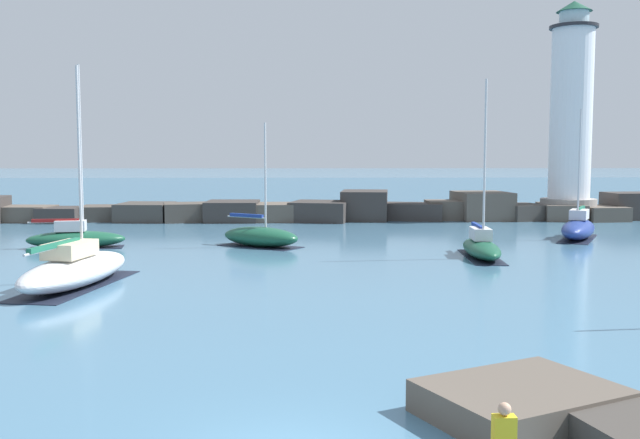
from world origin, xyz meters
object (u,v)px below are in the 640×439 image
lighthouse (571,123)px  sailboat_moored_1 (75,269)px  sailboat_moored_0 (75,237)px  sailboat_moored_5 (260,236)px  sailboat_moored_4 (578,228)px  sailboat_moored_2 (481,246)px

lighthouse → sailboat_moored_1: bearing=-136.9°
sailboat_moored_0 → sailboat_moored_1: bearing=-72.9°
sailboat_moored_0 → sailboat_moored_5: sailboat_moored_0 is taller
sailboat_moored_0 → sailboat_moored_4: (31.84, 3.65, 0.09)m
sailboat_moored_4 → sailboat_moored_0: bearing=-173.5°
sailboat_moored_1 → sailboat_moored_2: bearing=22.4°
sailboat_moored_0 → sailboat_moored_5: bearing=1.9°
sailboat_moored_1 → sailboat_moored_4: bearing=30.1°
sailboat_moored_5 → lighthouse: bearing=34.7°
sailboat_moored_2 → sailboat_moored_5: size_ratio=1.27×
lighthouse → sailboat_moored_2: bearing=-120.6°
lighthouse → sailboat_moored_0: 41.67m
sailboat_moored_4 → lighthouse: bearing=71.4°
sailboat_moored_2 → lighthouse: bearing=59.4°
sailboat_moored_2 → sailboat_moored_4: (8.61, 8.26, 0.14)m
sailboat_moored_4 → sailboat_moored_1: bearing=-149.9°
sailboat_moored_2 → sailboat_moored_4: sailboat_moored_2 is taller
sailboat_moored_0 → sailboat_moored_2: size_ratio=1.14×
sailboat_moored_0 → lighthouse: bearing=26.3°
sailboat_moored_4 → sailboat_moored_5: (-20.84, -3.29, -0.12)m
sailboat_moored_2 → sailboat_moored_5: 13.20m
sailboat_moored_1 → sailboat_moored_2: size_ratio=0.98×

